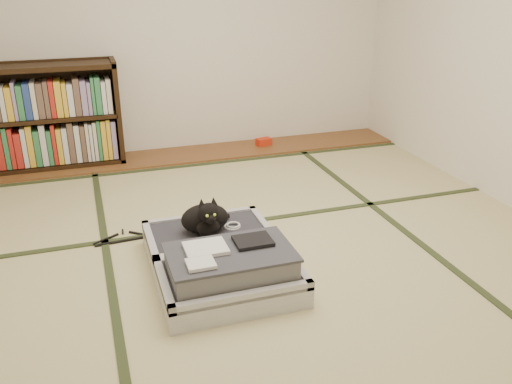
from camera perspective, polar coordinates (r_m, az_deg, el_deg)
name	(u,v)px	position (r m, az deg, el deg)	size (l,w,h in m)	color
floor	(265,247)	(3.58, 0.99, -5.85)	(4.50, 4.50, 0.00)	#C9B486
wood_strip	(199,153)	(5.36, -6.02, 4.06)	(4.00, 0.50, 0.02)	brown
red_item	(264,142)	(5.54, 0.83, 5.32)	(0.15, 0.09, 0.07)	red
room_shell	(267,15)	(3.16, 1.17, 18.15)	(4.50, 4.50, 4.50)	white
tatami_borders	(244,216)	(4.00, -1.32, -2.58)	(4.00, 4.50, 0.01)	#2D381E
bookcase	(34,120)	(5.21, -22.33, 7.01)	(1.49, 0.34, 0.96)	black
suitcase	(221,261)	(3.22, -3.68, -7.23)	(0.78, 1.04, 0.31)	silver
cat	(206,219)	(3.40, -5.29, -2.81)	(0.35, 0.35, 0.28)	black
cable_coil	(233,226)	(3.51, -2.47, -3.58)	(0.11, 0.11, 0.03)	white
hanger	(124,238)	(3.78, -13.69, -4.77)	(0.41, 0.20, 0.01)	black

